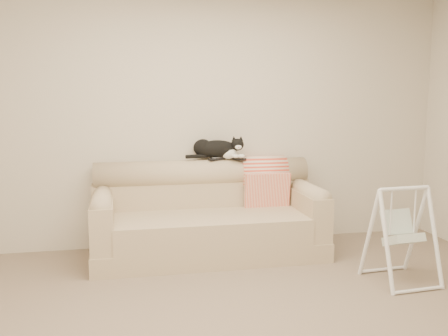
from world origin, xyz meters
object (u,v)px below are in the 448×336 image
object	(u,v)px
baby_swing	(401,234)
sofa	(207,219)
remote_a	(217,159)
remote_b	(238,159)
tuxedo_cat	(217,149)

from	to	relation	value
baby_swing	sofa	bearing A→B (deg)	143.70
sofa	remote_a	size ratio (longest dim) A/B	11.87
remote_a	remote_b	bearing A→B (deg)	-7.28
remote_a	baby_swing	distance (m)	1.91
remote_a	remote_b	xyz separation A→B (m)	(0.21, -0.03, -0.00)
tuxedo_cat	baby_swing	xyz separation A→B (m)	(1.30, -1.32, -0.61)
remote_b	baby_swing	distance (m)	1.75
sofa	remote_b	bearing A→B (deg)	29.49
tuxedo_cat	baby_swing	world-z (taller)	tuxedo_cat
sofa	remote_a	world-z (taller)	remote_a
remote_b	tuxedo_cat	xyz separation A→B (m)	(-0.21, 0.05, 0.10)
remote_a	remote_b	size ratio (longest dim) A/B	1.16
sofa	baby_swing	distance (m)	1.80
sofa	tuxedo_cat	xyz separation A→B (m)	(0.15, 0.26, 0.66)
remote_a	remote_b	distance (m)	0.21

